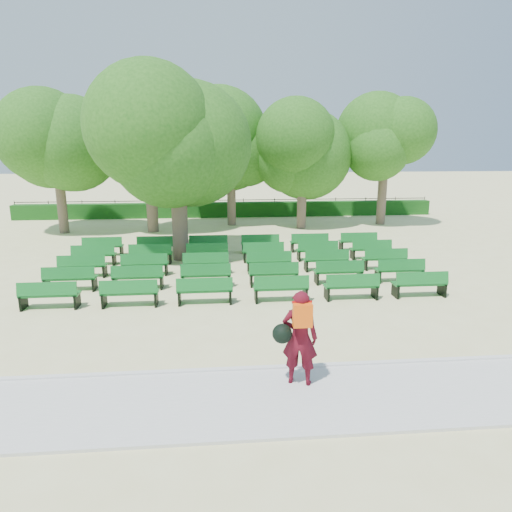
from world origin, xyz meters
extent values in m
plane|color=beige|center=(0.00, 0.00, 0.00)|extent=(120.00, 120.00, 0.00)
cube|color=silver|center=(0.00, -7.40, 0.03)|extent=(30.00, 2.20, 0.06)
cube|color=silver|center=(0.00, -6.25, 0.05)|extent=(30.00, 0.12, 0.10)
cube|color=#154D14|center=(0.00, 14.00, 0.45)|extent=(26.00, 0.70, 0.90)
cube|color=#126824|center=(-0.09, 1.04, 0.40)|extent=(1.60, 0.50, 0.05)
cube|color=#126824|center=(-0.09, 0.86, 0.62)|extent=(1.59, 0.18, 0.37)
cylinder|color=brown|center=(-2.21, 3.20, 1.65)|extent=(0.61, 0.61, 3.30)
ellipsoid|color=#2C651B|center=(-2.21, 3.20, 4.62)|extent=(4.81, 4.81, 4.33)
imported|color=#4D0B16|center=(0.66, -6.86, 0.97)|extent=(0.76, 0.61, 1.82)
cube|color=#FF580D|center=(0.66, -7.07, 1.49)|extent=(0.34, 0.17, 0.42)
sphere|color=black|center=(0.32, -6.92, 1.09)|extent=(0.36, 0.36, 0.36)
camera|label=1|loc=(-0.86, -14.57, 4.44)|focal=32.00mm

